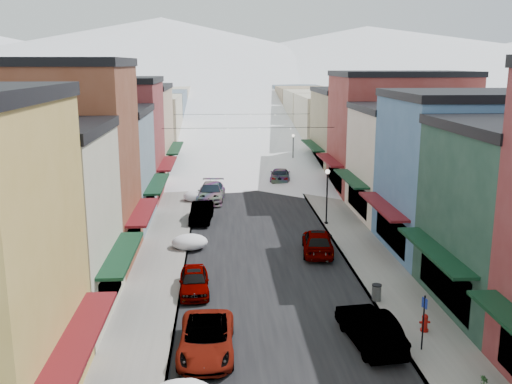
{
  "coord_description": "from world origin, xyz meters",
  "views": [
    {
      "loc": [
        -2.84,
        -14.0,
        12.16
      ],
      "look_at": [
        0.0,
        29.56,
        2.31
      ],
      "focal_mm": 40.0,
      "sensor_mm": 36.0,
      "label": 1
    }
  ],
  "objects": [
    {
      "name": "road",
      "position": [
        0.0,
        60.0,
        0.01
      ],
      "size": [
        10.0,
        160.0,
        0.01
      ],
      "primitive_type": "cube",
      "color": "black",
      "rests_on": "ground"
    },
    {
      "name": "sidewalk_left",
      "position": [
        -6.6,
        60.0,
        0.07
      ],
      "size": [
        3.2,
        160.0,
        0.15
      ],
      "primitive_type": "cube",
      "color": "gray",
      "rests_on": "ground"
    },
    {
      "name": "sidewalk_right",
      "position": [
        6.6,
        60.0,
        0.07
      ],
      "size": [
        3.2,
        160.0,
        0.15
      ],
      "primitive_type": "cube",
      "color": "gray",
      "rests_on": "ground"
    },
    {
      "name": "curb_left",
      "position": [
        -5.05,
        60.0,
        0.07
      ],
      "size": [
        0.1,
        160.0,
        0.15
      ],
      "primitive_type": "cube",
      "color": "slate",
      "rests_on": "ground"
    },
    {
      "name": "curb_right",
      "position": [
        5.05,
        60.0,
        0.07
      ],
      "size": [
        0.1,
        160.0,
        0.15
      ],
      "primitive_type": "cube",
      "color": "slate",
      "rests_on": "ground"
    },
    {
      "name": "bldg_l_cream",
      "position": [
        -13.19,
        12.5,
        4.76
      ],
      "size": [
        11.3,
        8.2,
        9.5
      ],
      "color": "beige",
      "rests_on": "ground"
    },
    {
      "name": "bldg_l_brick_near",
      "position": [
        -13.69,
        20.5,
        6.26
      ],
      "size": [
        12.3,
        8.2,
        12.5
      ],
      "color": "brown",
      "rests_on": "ground"
    },
    {
      "name": "bldg_l_grayblue",
      "position": [
        -13.19,
        29.0,
        4.51
      ],
      "size": [
        11.3,
        9.2,
        9.0
      ],
      "color": "slate",
      "rests_on": "ground"
    },
    {
      "name": "bldg_l_brick_far",
      "position": [
        -14.19,
        38.0,
        5.51
      ],
      "size": [
        13.3,
        9.2,
        11.0
      ],
      "color": "maroon",
      "rests_on": "ground"
    },
    {
      "name": "bldg_l_tan",
      "position": [
        -13.19,
        48.0,
        5.01
      ],
      "size": [
        11.3,
        11.2,
        10.0
      ],
      "color": "tan",
      "rests_on": "ground"
    },
    {
      "name": "bldg_r_blue",
      "position": [
        13.19,
        21.0,
        5.26
      ],
      "size": [
        11.3,
        9.2,
        10.5
      ],
      "color": "#426A95",
      "rests_on": "ground"
    },
    {
      "name": "bldg_r_cream",
      "position": [
        13.69,
        30.0,
        4.51
      ],
      "size": [
        12.3,
        9.2,
        9.0
      ],
      "color": "beige",
      "rests_on": "ground"
    },
    {
      "name": "bldg_r_brick_far",
      "position": [
        14.19,
        39.0,
        5.76
      ],
      "size": [
        13.3,
        9.2,
        11.5
      ],
      "color": "maroon",
      "rests_on": "ground"
    },
    {
      "name": "bldg_r_tan",
      "position": [
        13.19,
        49.0,
        4.76
      ],
      "size": [
        11.3,
        11.2,
        9.5
      ],
      "color": "#8F805D",
      "rests_on": "ground"
    },
    {
      "name": "distant_blocks",
      "position": [
        0.0,
        83.0,
        4.0
      ],
      "size": [
        34.0,
        55.0,
        8.0
      ],
      "color": "gray",
      "rests_on": "ground"
    },
    {
      "name": "mountain_ridge",
      "position": [
        -19.47,
        277.18,
        14.36
      ],
      "size": [
        670.0,
        340.0,
        34.0
      ],
      "color": "silver",
      "rests_on": "ground"
    },
    {
      "name": "overhead_cables",
      "position": [
        0.0,
        47.5,
        6.2
      ],
      "size": [
        16.4,
        15.04,
        0.04
      ],
      "color": "black",
      "rests_on": "ground"
    },
    {
      "name": "car_white_suv",
      "position": [
        -3.5,
        8.42,
        0.7
      ],
      "size": [
        2.43,
        5.09,
        1.4
      ],
      "primitive_type": "imported",
      "rotation": [
        0.0,
        0.0,
        -0.02
      ],
      "color": "white",
      "rests_on": "ground"
    },
    {
      "name": "car_silver_sedan",
      "position": [
        -4.3,
        15.17,
        0.67
      ],
      "size": [
        1.77,
        4.01,
        1.34
      ],
      "primitive_type": "imported",
      "rotation": [
        0.0,
        0.0,
        0.05
      ],
      "color": "gray",
      "rests_on": "ground"
    },
    {
      "name": "car_dark_hatch",
      "position": [
        -4.3,
        29.52,
        0.73
      ],
      "size": [
        1.88,
        4.56,
        1.47
      ],
      "primitive_type": "imported",
      "rotation": [
        0.0,
        0.0,
        -0.08
      ],
      "color": "black",
      "rests_on": "ground"
    },
    {
      "name": "car_silver_wagon",
      "position": [
        -3.62,
        36.27,
        0.82
      ],
      "size": [
        2.7,
        5.82,
        1.65
      ],
      "primitive_type": "imported",
      "rotation": [
        0.0,
        0.0,
        -0.07
      ],
      "color": "#A1A4A9",
      "rests_on": "ground"
    },
    {
      "name": "car_green_sedan",
      "position": [
        3.68,
        8.82,
        0.79
      ],
      "size": [
        2.24,
        4.95,
        1.58
      ],
      "primitive_type": "imported",
      "rotation": [
        0.0,
        0.0,
        3.27
      ],
      "color": "black",
      "rests_on": "ground"
    },
    {
      "name": "car_gray_suv",
      "position": [
        3.5,
        21.24,
        0.82
      ],
      "size": [
        2.5,
        5.03,
        1.65
      ],
      "primitive_type": "imported",
      "rotation": [
        0.0,
        0.0,
        3.02
      ],
      "color": "gray",
      "rests_on": "ground"
    },
    {
      "name": "car_black_sedan",
      "position": [
        3.5,
        44.28,
        0.74
      ],
      "size": [
        2.72,
        5.34,
        1.49
      ],
      "primitive_type": "imported",
      "rotation": [
        0.0,
        0.0,
        3.01
      ],
      "color": "black",
      "rests_on": "ground"
    },
    {
      "name": "car_lane_silver",
      "position": [
        -1.0,
        52.66,
        0.79
      ],
      "size": [
        2.48,
        4.86,
        1.58
      ],
      "primitive_type": "imported",
      "rotation": [
        0.0,
        0.0,
        -0.14
      ],
      "color": "#A9ACB2",
      "rests_on": "ground"
    },
    {
      "name": "car_lane_white",
      "position": [
        0.6,
        62.18,
        0.75
      ],
      "size": [
        2.73,
        5.53,
        1.51
      ],
      "primitive_type": "imported",
      "rotation": [
        0.0,
        0.0,
        3.18
      ],
      "color": "silver",
      "rests_on": "ground"
    },
    {
      "name": "fire_hydrant",
      "position": [
        6.46,
        9.59,
        0.53
      ],
      "size": [
        0.49,
        0.37,
        0.84
      ],
      "color": "#A20D08",
      "rests_on": "sidewalk_right"
    },
    {
      "name": "parking_sign",
      "position": [
        5.73,
        7.9,
        1.6
      ],
      "size": [
        0.13,
        0.33,
        2.48
      ],
      "color": "black",
      "rests_on": "sidewalk_right"
    },
    {
      "name": "trash_can",
      "position": [
        5.2,
        13.18,
        0.59
      ],
      "size": [
        0.51,
        0.51,
        0.86
      ],
      "color": "#5B5E60",
      "rests_on": "sidewalk_right"
    },
    {
      "name": "streetlamp_near",
      "position": [
        5.31,
        27.81,
        2.81
      ],
      "size": [
        0.35,
        0.35,
        4.22
      ],
      "color": "black",
      "rests_on": "sidewalk_right"
    },
    {
      "name": "streetlamp_far",
      "position": [
        5.66,
        50.69,
        2.75
      ],
      "size": [
        0.34,
        0.34,
        4.12
      ],
      "color": "black",
      "rests_on": "sidewalk_right"
    },
    {
      "name": "snow_pile_mid",
      "position": [
        -4.88,
        22.73,
        0.49
      ],
      "size": [
        2.4,
        2.68,
        1.02
      ],
      "color": "white",
      "rests_on": "ground"
    },
    {
      "name": "snow_pile_far",
      "position": [
        -4.88,
        36.23,
        0.49
      ],
      "size": [
        2.44,
        2.7,
        1.03
      ],
      "color": "white",
      "rests_on": "ground"
    }
  ]
}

